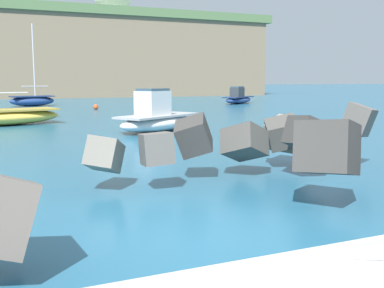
{
  "coord_description": "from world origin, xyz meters",
  "views": [
    {
      "loc": [
        -3.29,
        -6.67,
        2.49
      ],
      "look_at": [
        -0.15,
        0.5,
        1.4
      ],
      "focal_mm": 43.53,
      "sensor_mm": 36.0,
      "label": 1
    }
  ],
  "objects_px": {
    "boat_near_right": "(157,118)",
    "mooring_buoy_inner": "(96,107)",
    "boat_mid_left": "(32,100)",
    "boat_near_left": "(238,98)",
    "boat_near_centre": "(3,116)"
  },
  "relations": [
    {
      "from": "boat_near_left",
      "to": "boat_near_centre",
      "type": "distance_m",
      "value": 27.72
    },
    {
      "from": "boat_near_right",
      "to": "mooring_buoy_inner",
      "type": "height_order",
      "value": "boat_near_right"
    },
    {
      "from": "boat_mid_left",
      "to": "boat_near_right",
      "type": "bearing_deg",
      "value": -81.8
    },
    {
      "from": "boat_near_right",
      "to": "mooring_buoy_inner",
      "type": "bearing_deg",
      "value": 87.54
    },
    {
      "from": "boat_near_right",
      "to": "mooring_buoy_inner",
      "type": "relative_size",
      "value": 11.81
    },
    {
      "from": "boat_near_right",
      "to": "boat_near_left",
      "type": "bearing_deg",
      "value": 52.36
    },
    {
      "from": "boat_near_right",
      "to": "mooring_buoy_inner",
      "type": "xyz_separation_m",
      "value": [
        0.75,
        17.51,
        -0.41
      ]
    },
    {
      "from": "mooring_buoy_inner",
      "to": "boat_mid_left",
      "type": "bearing_deg",
      "value": 119.9
    },
    {
      "from": "boat_near_left",
      "to": "mooring_buoy_inner",
      "type": "xyz_separation_m",
      "value": [
        -15.71,
        -3.84,
        -0.33
      ]
    },
    {
      "from": "boat_near_left",
      "to": "boat_near_centre",
      "type": "relative_size",
      "value": 0.63
    },
    {
      "from": "boat_near_left",
      "to": "mooring_buoy_inner",
      "type": "bearing_deg",
      "value": -166.27
    },
    {
      "from": "boat_mid_left",
      "to": "mooring_buoy_inner",
      "type": "height_order",
      "value": "boat_mid_left"
    },
    {
      "from": "boat_near_left",
      "to": "boat_near_right",
      "type": "relative_size",
      "value": 1.0
    },
    {
      "from": "mooring_buoy_inner",
      "to": "boat_near_right",
      "type": "bearing_deg",
      "value": -92.46
    },
    {
      "from": "boat_near_centre",
      "to": "mooring_buoy_inner",
      "type": "xyz_separation_m",
      "value": [
        7.49,
        11.34,
        -0.28
      ]
    }
  ]
}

